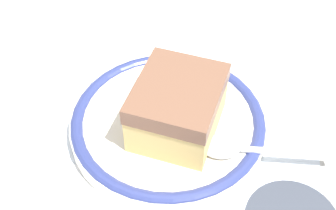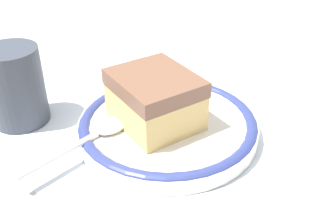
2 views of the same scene
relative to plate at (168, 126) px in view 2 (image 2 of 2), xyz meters
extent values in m
plane|color=#B7B2A8|center=(-0.01, -0.02, -0.01)|extent=(2.40, 2.40, 0.00)
cube|color=silver|center=(-0.01, -0.02, -0.01)|extent=(0.43, 0.34, 0.00)
cylinder|color=silver|center=(0.00, 0.00, 0.00)|extent=(0.19, 0.19, 0.02)
torus|color=navy|center=(0.00, 0.00, 0.00)|extent=(0.19, 0.19, 0.01)
cube|color=#DBB76B|center=(0.01, 0.01, 0.02)|extent=(0.10, 0.09, 0.04)
cube|color=brown|center=(0.01, 0.01, 0.05)|extent=(0.10, 0.09, 0.02)
ellipsoid|color=silver|center=(0.03, 0.05, 0.01)|extent=(0.03, 0.04, 0.01)
cylinder|color=silver|center=(0.03, 0.11, 0.01)|extent=(0.01, 0.09, 0.01)
cylinder|color=#383D47|center=(0.13, 0.10, 0.03)|extent=(0.06, 0.06, 0.09)
cylinder|color=brown|center=(0.13, 0.10, 0.01)|extent=(0.05, 0.05, 0.03)
cube|color=white|center=(0.12, -0.11, -0.01)|extent=(0.15, 0.13, 0.00)
camera|label=1|loc=(0.29, 0.04, 0.34)|focal=48.96mm
camera|label=2|loc=(-0.25, 0.24, 0.24)|focal=42.10mm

